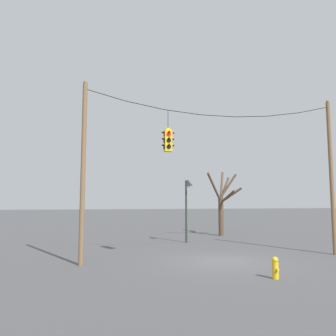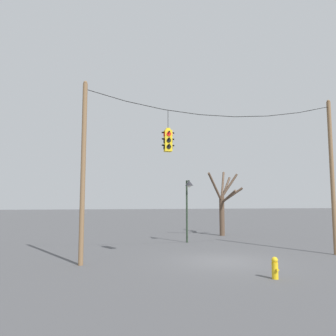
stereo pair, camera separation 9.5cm
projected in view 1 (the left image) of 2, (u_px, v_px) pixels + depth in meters
name	position (u px, v px, depth m)	size (l,w,h in m)	color
ground_plane	(224.00, 261.00, 14.59)	(200.00, 200.00, 0.00)	#4C4C4F
utility_pole_left	(83.00, 171.00, 14.09)	(0.21, 0.21, 8.00)	brown
utility_pole_right	(331.00, 176.00, 16.87)	(0.21, 0.21, 8.00)	brown
span_wire	(217.00, 110.00, 15.79)	(12.43, 0.03, 0.87)	black
traffic_light_over_intersection	(168.00, 141.00, 15.08)	(0.58, 0.58, 1.95)	yellow
street_lamp	(188.00, 193.00, 21.28)	(0.53, 0.90, 4.05)	#233323
bare_tree	(222.00, 203.00, 25.87)	(3.05, 3.27, 5.16)	brown
fire_hydrant	(275.00, 268.00, 11.34)	(0.22, 0.30, 0.75)	gold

